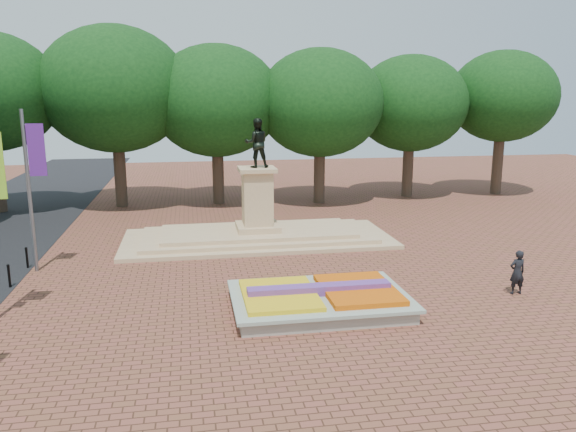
# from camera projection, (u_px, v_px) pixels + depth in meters

# --- Properties ---
(ground) EXTENTS (90.00, 90.00, 0.00)m
(ground) POSITION_uv_depth(u_px,v_px,m) (283.00, 292.00, 22.02)
(ground) COLOR brown
(ground) RESTS_ON ground
(flower_bed) EXTENTS (6.30, 4.30, 0.91)m
(flower_bed) POSITION_uv_depth(u_px,v_px,m) (320.00, 299.00, 20.20)
(flower_bed) COLOR gray
(flower_bed) RESTS_ON ground
(monument) EXTENTS (14.00, 6.00, 6.40)m
(monument) POSITION_uv_depth(u_px,v_px,m) (258.00, 224.00, 29.54)
(monument) COLOR tan
(monument) RESTS_ON ground
(tree_row_back) EXTENTS (44.80, 8.80, 10.43)m
(tree_row_back) POSITION_uv_depth(u_px,v_px,m) (273.00, 108.00, 38.33)
(tree_row_back) COLOR #3B2A20
(tree_row_back) RESTS_ON ground
(pedestrian) EXTENTS (0.65, 0.44, 1.75)m
(pedestrian) POSITION_uv_depth(u_px,v_px,m) (517.00, 272.00, 21.62)
(pedestrian) COLOR black
(pedestrian) RESTS_ON ground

